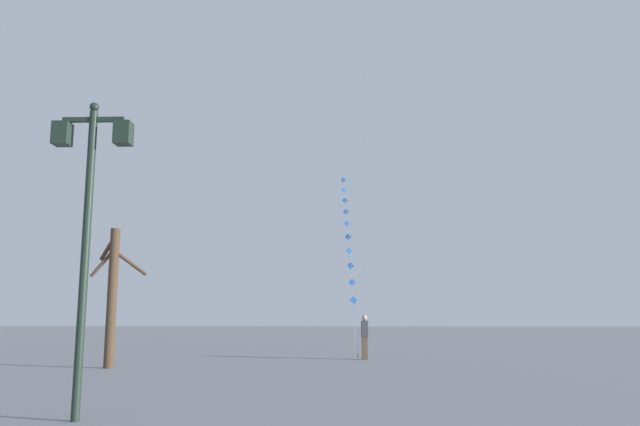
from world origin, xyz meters
The scene contains 5 objects.
ground_plane centered at (0.00, 20.00, 0.00)m, with size 160.00×160.00×0.00m, color gray.
twin_lantern_lamp_post centered at (-2.99, 7.30, 3.67)m, with size 1.35×0.28×5.33m.
kite_train centered at (1.71, 30.11, 5.62)m, with size 0.76×13.11×10.47m.
kite_flyer centered at (2.20, 21.74, 0.90)m, with size 0.26×0.61×1.71m.
bare_tree centered at (-6.26, 17.50, 2.44)m, with size 1.84×1.06×4.56m.
Camera 1 is at (1.28, -2.91, 1.66)m, focal length 34.92 mm.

